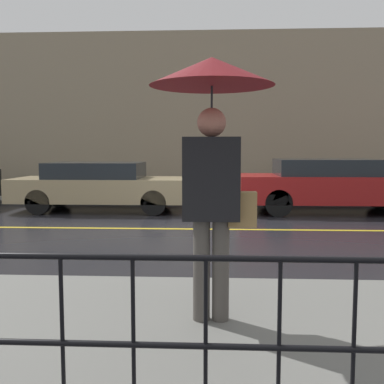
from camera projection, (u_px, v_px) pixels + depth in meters
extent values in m
plane|color=black|center=(183.00, 229.00, 9.11)|extent=(80.00, 80.00, 0.00)
cube|color=slate|center=(137.00, 334.00, 3.77)|extent=(28.00, 2.97, 0.12)
cube|color=slate|center=(194.00, 200.00, 13.90)|extent=(28.00, 1.88, 0.12)
cube|color=gold|center=(183.00, 229.00, 9.11)|extent=(25.20, 0.12, 0.01)
cube|color=gray|center=(196.00, 116.00, 14.73)|extent=(28.00, 0.30, 5.42)
cylinder|color=black|center=(96.00, 257.00, 2.45)|extent=(12.00, 0.04, 0.04)
cylinder|color=black|center=(98.00, 344.00, 2.50)|extent=(12.00, 0.04, 0.04)
cylinder|color=black|center=(62.00, 335.00, 2.50)|extent=(0.02, 0.02, 0.90)
cylinder|color=black|center=(133.00, 337.00, 2.48)|extent=(0.02, 0.02, 0.90)
cylinder|color=black|center=(206.00, 338.00, 2.46)|extent=(0.02, 0.02, 0.90)
cylinder|color=black|center=(279.00, 340.00, 2.44)|extent=(0.02, 0.02, 0.90)
cylinder|color=black|center=(354.00, 342.00, 2.42)|extent=(0.02, 0.02, 0.90)
cylinder|color=#4C4742|center=(201.00, 270.00, 3.89)|extent=(0.15, 0.15, 0.89)
cylinder|color=#4C4742|center=(221.00, 270.00, 3.88)|extent=(0.15, 0.15, 0.89)
cube|color=black|center=(211.00, 179.00, 3.81)|extent=(0.48, 0.29, 0.70)
sphere|color=#B8725D|center=(212.00, 122.00, 3.77)|extent=(0.24, 0.24, 0.24)
cylinder|color=#262628|center=(212.00, 133.00, 3.77)|extent=(0.02, 0.02, 0.77)
cone|color=maroon|center=(212.00, 72.00, 3.73)|extent=(1.05, 1.05, 0.24)
cube|color=#9E7A47|center=(242.00, 209.00, 3.82)|extent=(0.24, 0.12, 0.30)
cube|color=tan|center=(103.00, 189.00, 11.79)|extent=(4.64, 1.75, 0.60)
cube|color=#1E2328|center=(96.00, 170.00, 11.76)|extent=(2.41, 1.61, 0.41)
cylinder|color=black|center=(161.00, 196.00, 12.51)|extent=(0.63, 0.22, 0.63)
cylinder|color=black|center=(154.00, 203.00, 10.98)|extent=(0.63, 0.22, 0.63)
cylinder|color=black|center=(60.00, 196.00, 12.65)|extent=(0.63, 0.22, 0.63)
cylinder|color=black|center=(39.00, 202.00, 11.13)|extent=(0.63, 0.22, 0.63)
cube|color=maroon|center=(332.00, 188.00, 11.48)|extent=(4.76, 1.87, 0.68)
cube|color=#1E2328|center=(325.00, 167.00, 11.44)|extent=(2.48, 1.72, 0.41)
cylinder|color=black|center=(379.00, 197.00, 12.25)|extent=(0.66, 0.22, 0.66)
cylinder|color=black|center=(270.00, 196.00, 12.41)|extent=(0.66, 0.22, 0.66)
cylinder|color=black|center=(279.00, 203.00, 10.77)|extent=(0.66, 0.22, 0.66)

